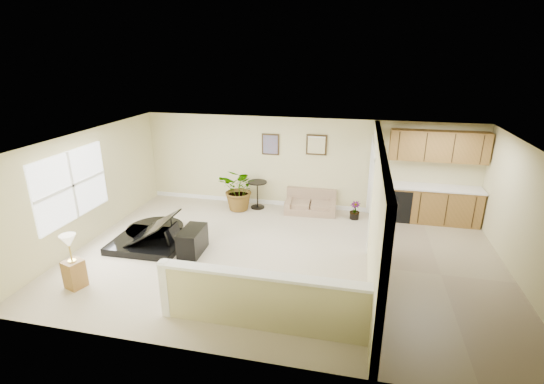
% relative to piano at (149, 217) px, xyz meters
% --- Properties ---
extents(floor, '(9.00, 9.00, 0.00)m').
position_rel_piano_xyz_m(floor, '(3.09, -0.06, -0.62)').
color(floor, '#C5B599').
rests_on(floor, ground).
extents(back_wall, '(9.00, 0.04, 2.50)m').
position_rel_piano_xyz_m(back_wall, '(3.09, 2.94, 0.63)').
color(back_wall, beige).
rests_on(back_wall, floor).
extents(front_wall, '(9.00, 0.04, 2.50)m').
position_rel_piano_xyz_m(front_wall, '(3.09, -3.06, 0.63)').
color(front_wall, beige).
rests_on(front_wall, floor).
extents(left_wall, '(0.04, 6.00, 2.50)m').
position_rel_piano_xyz_m(left_wall, '(-1.41, -0.06, 0.63)').
color(left_wall, beige).
rests_on(left_wall, floor).
extents(right_wall, '(0.04, 6.00, 2.50)m').
position_rel_piano_xyz_m(right_wall, '(7.59, -0.06, 0.63)').
color(right_wall, beige).
rests_on(right_wall, floor).
extents(ceiling, '(9.00, 6.00, 0.04)m').
position_rel_piano_xyz_m(ceiling, '(3.09, -0.06, 1.88)').
color(ceiling, white).
rests_on(ceiling, back_wall).
extents(kitchen_vinyl, '(2.70, 6.00, 0.01)m').
position_rel_piano_xyz_m(kitchen_vinyl, '(6.24, -0.06, -0.61)').
color(kitchen_vinyl, gray).
rests_on(kitchen_vinyl, floor).
extents(interior_partition, '(0.18, 5.99, 2.50)m').
position_rel_piano_xyz_m(interior_partition, '(4.89, 0.20, 0.60)').
color(interior_partition, beige).
rests_on(interior_partition, floor).
extents(pony_half_wall, '(3.42, 0.22, 1.00)m').
position_rel_piano_xyz_m(pony_half_wall, '(3.17, -2.36, -0.10)').
color(pony_half_wall, beige).
rests_on(pony_half_wall, floor).
extents(left_window, '(0.05, 2.15, 1.45)m').
position_rel_piano_xyz_m(left_window, '(-1.39, -0.56, 0.83)').
color(left_window, white).
rests_on(left_window, left_wall).
extents(wall_art_left, '(0.48, 0.04, 0.58)m').
position_rel_piano_xyz_m(wall_art_left, '(2.14, 2.91, 1.13)').
color(wall_art_left, '#342512').
rests_on(wall_art_left, back_wall).
extents(wall_mirror, '(0.55, 0.04, 0.55)m').
position_rel_piano_xyz_m(wall_mirror, '(3.39, 2.91, 1.18)').
color(wall_mirror, '#342512').
rests_on(wall_mirror, back_wall).
extents(kitchen_cabinets, '(2.36, 0.65, 2.33)m').
position_rel_piano_xyz_m(kitchen_cabinets, '(6.28, 2.68, 0.25)').
color(kitchen_cabinets, '#9C6833').
rests_on(kitchen_cabinets, floor).
extents(piano, '(1.88, 1.94, 1.48)m').
position_rel_piano_xyz_m(piano, '(0.00, 0.00, 0.00)').
color(piano, black).
rests_on(piano, floor).
extents(piano_bench, '(0.45, 0.85, 0.56)m').
position_rel_piano_xyz_m(piano_bench, '(1.14, -0.26, -0.34)').
color(piano_bench, black).
rests_on(piano_bench, floor).
extents(loveseat, '(1.40, 0.84, 0.78)m').
position_rel_piano_xyz_m(loveseat, '(3.33, 2.64, -0.32)').
color(loveseat, tan).
rests_on(loveseat, floor).
extents(accent_table, '(0.53, 0.53, 0.77)m').
position_rel_piano_xyz_m(accent_table, '(1.84, 2.59, -0.13)').
color(accent_table, black).
rests_on(accent_table, floor).
extents(palm_plant, '(1.28, 1.18, 1.20)m').
position_rel_piano_xyz_m(palm_plant, '(1.43, 2.35, -0.03)').
color(palm_plant, black).
rests_on(palm_plant, floor).
extents(small_plant, '(0.35, 0.35, 0.47)m').
position_rel_piano_xyz_m(small_plant, '(4.51, 2.39, -0.42)').
color(small_plant, black).
rests_on(small_plant, floor).
extents(lamp_stand, '(0.39, 0.39, 1.06)m').
position_rel_piano_xyz_m(lamp_stand, '(-0.45, -1.96, -0.17)').
color(lamp_stand, '#9C6833').
rests_on(lamp_stand, floor).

